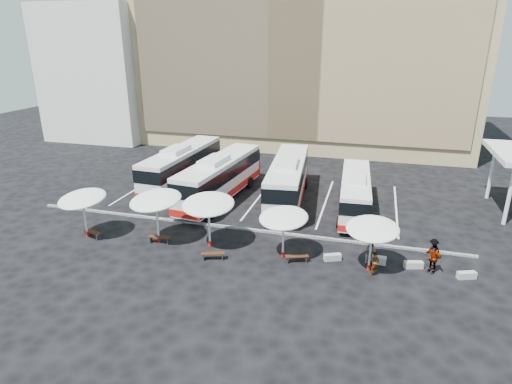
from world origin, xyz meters
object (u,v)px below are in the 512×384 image
(sunshade_2, at_px, (208,204))
(wood_bench_1, at_px, (159,238))
(wood_bench_2, at_px, (213,255))
(passenger_0, at_px, (375,264))
(sunshade_3, at_px, (284,218))
(conc_bench_1, at_px, (376,260))
(conc_bench_3, at_px, (467,275))
(wood_bench_3, at_px, (297,257))
(passenger_2, at_px, (433,258))
(sunshade_0, at_px, (82,199))
(bus_0, at_px, (182,165))
(sunshade_1, at_px, (156,200))
(bus_3, at_px, (355,192))
(wood_bench_0, at_px, (93,233))
(sunshade_4, at_px, (373,229))
(conc_bench_2, at_px, (413,265))
(passenger_3, at_px, (433,250))
(bus_1, at_px, (220,177))
(conc_bench_0, at_px, (332,257))
(passenger_1, at_px, (371,251))
(bus_2, at_px, (288,179))

(sunshade_2, xyz_separation_m, wood_bench_1, (-3.63, -0.48, -2.77))
(wood_bench_2, relative_size, passenger_0, 1.01)
(sunshade_3, distance_m, conc_bench_1, 6.55)
(sunshade_3, bearing_deg, conc_bench_3, 2.01)
(wood_bench_3, height_order, passenger_2, passenger_2)
(sunshade_0, relative_size, wood_bench_2, 2.62)
(conc_bench_3, xyz_separation_m, passenger_2, (-1.98, 0.22, 0.74))
(bus_0, height_order, sunshade_1, bus_0)
(bus_3, height_order, sunshade_2, sunshade_2)
(wood_bench_0, bearing_deg, sunshade_4, 1.88)
(sunshade_1, bearing_deg, wood_bench_0, -172.27)
(passenger_0, bearing_deg, conc_bench_2, -11.37)
(sunshade_1, bearing_deg, sunshade_2, 5.25)
(conc_bench_1, relative_size, passenger_3, 0.82)
(bus_1, relative_size, conc_bench_3, 11.58)
(sunshade_2, distance_m, conc_bench_2, 13.83)
(bus_3, xyz_separation_m, conc_bench_0, (-0.80, -8.88, -1.53))
(wood_bench_3, distance_m, conc_bench_0, 2.39)
(bus_0, height_order, wood_bench_2, bus_0)
(bus_1, xyz_separation_m, passenger_3, (17.23, -7.12, -1.29))
(bus_3, distance_m, passenger_1, 8.83)
(conc_bench_0, xyz_separation_m, passenger_1, (2.37, 0.23, 0.65))
(bus_2, height_order, sunshade_4, bus_2)
(sunshade_0, bearing_deg, conc_bench_3, 2.82)
(passenger_1, bearing_deg, conc_bench_0, 42.80)
(bus_2, distance_m, sunshade_1, 12.72)
(bus_3, bearing_deg, sunshade_4, -84.04)
(wood_bench_0, bearing_deg, passenger_3, 7.27)
(conc_bench_1, relative_size, passenger_2, 0.68)
(bus_0, bearing_deg, sunshade_0, -95.31)
(sunshade_4, bearing_deg, wood_bench_3, -177.51)
(bus_3, xyz_separation_m, passenger_0, (1.86, -10.15, -0.96))
(bus_0, height_order, conc_bench_0, bus_0)
(passenger_0, height_order, passenger_1, passenger_1)
(sunshade_2, xyz_separation_m, wood_bench_0, (-8.69, -1.01, -2.79))
(conc_bench_2, bearing_deg, passenger_3, 46.66)
(sunshade_2, bearing_deg, conc_bench_2, 2.96)
(sunshade_0, bearing_deg, bus_2, 41.48)
(wood_bench_2, xyz_separation_m, conc_bench_0, (7.56, 2.04, -0.15))
(bus_2, relative_size, sunshade_4, 3.51)
(bus_3, height_order, wood_bench_2, bus_3)
(sunshade_4, relative_size, passenger_2, 1.97)
(wood_bench_2, distance_m, conc_bench_0, 7.83)
(sunshade_2, relative_size, wood_bench_1, 2.28)
(bus_0, height_order, bus_3, bus_0)
(conc_bench_1, bearing_deg, conc_bench_3, -4.62)
(bus_0, height_order, passenger_1, bus_0)
(sunshade_1, distance_m, conc_bench_3, 20.49)
(bus_2, height_order, passenger_2, bus_2)
(bus_3, bearing_deg, sunshade_3, -116.37)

